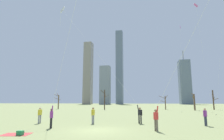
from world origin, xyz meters
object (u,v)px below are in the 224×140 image
at_px(kite_flyer_midfield_left_yellow, 183,61).
at_px(distant_kite_high_overhead_pink, 197,13).
at_px(kite_flyer_foreground_right_teal, 58,85).
at_px(bystander_strolling_midfield, 93,114).
at_px(kite_flyer_foreground_left_white, 116,82).
at_px(bare_tree_center, 194,101).
at_px(bare_tree_left_of_center, 105,99).
at_px(bare_tree_far_right_edge, 213,100).
at_px(bare_tree_right_of_center, 165,102).
at_px(bystander_far_off_by_trees, 40,114).
at_px(distant_kite_drifting_right_purple, 181,39).
at_px(bystander_watching_nearby, 205,116).
at_px(picnic_spot, 18,134).
at_px(bare_tree_leftmost, 58,101).

relative_size(kite_flyer_midfield_left_yellow, distant_kite_high_overhead_pink, 0.79).
xyz_separation_m(kite_flyer_foreground_right_teal, bystander_strolling_midfield, (1.41, 4.99, -2.55)).
bearing_deg(kite_flyer_foreground_left_white, bare_tree_center, 64.70).
height_order(kite_flyer_midfield_left_yellow, bare_tree_left_of_center, kite_flyer_midfield_left_yellow).
height_order(bare_tree_far_right_edge, bare_tree_right_of_center, bare_tree_far_right_edge).
height_order(bystander_strolling_midfield, distant_kite_high_overhead_pink, distant_kite_high_overhead_pink).
relative_size(bystander_far_off_by_trees, bystander_strolling_midfield, 1.00).
height_order(kite_flyer_foreground_left_white, distant_kite_drifting_right_purple, distant_kite_drifting_right_purple).
height_order(bystander_watching_nearby, distant_kite_high_overhead_pink, distant_kite_high_overhead_pink).
xyz_separation_m(kite_flyer_foreground_left_white, bare_tree_center, (14.80, 31.31, -2.07)).
bearing_deg(bare_tree_left_of_center, bare_tree_center, 0.21).
distance_m(kite_flyer_foreground_right_teal, picnic_spot, 4.32).
distance_m(bare_tree_leftmost, bare_tree_right_of_center, 31.07).
xyz_separation_m(bystander_strolling_midfield, bare_tree_right_of_center, (9.97, 36.33, 1.19)).
relative_size(distant_kite_drifting_right_purple, bare_tree_leftmost, 3.80).
relative_size(bare_tree_right_of_center, bare_tree_center, 0.92).
relative_size(distant_kite_drifting_right_purple, bare_tree_left_of_center, 3.27).
xyz_separation_m(kite_flyer_foreground_left_white, kite_flyer_midfield_left_yellow, (5.86, -7.39, 0.58)).
bearing_deg(bare_tree_center, distant_kite_high_overhead_pink, -93.87).
relative_size(bystander_strolling_midfield, bare_tree_far_right_edge, 0.30).
relative_size(distant_kite_high_overhead_pink, bare_tree_center, 5.27).
relative_size(bare_tree_far_right_edge, bare_tree_right_of_center, 1.34).
distance_m(kite_flyer_foreground_right_teal, kite_flyer_midfield_left_yellow, 9.53).
bearing_deg(bystander_strolling_midfield, bare_tree_center, 62.84).
height_order(bystander_far_off_by_trees, distant_kite_high_overhead_pink, distant_kite_high_overhead_pink).
bearing_deg(bystander_watching_nearby, distant_kite_drifting_right_purple, 85.03).
height_order(kite_flyer_foreground_right_teal, picnic_spot, kite_flyer_foreground_right_teal).
xyz_separation_m(bystander_far_off_by_trees, bare_tree_left_of_center, (-1.23, 33.72, 2.04)).
relative_size(kite_flyer_foreground_left_white, bystander_strolling_midfield, 9.63).
relative_size(kite_flyer_midfield_left_yellow, bare_tree_left_of_center, 3.30).
height_order(kite_flyer_foreground_right_teal, bare_tree_center, kite_flyer_foreground_right_teal).
height_order(kite_flyer_foreground_left_white, bare_tree_right_of_center, kite_flyer_foreground_left_white).
xyz_separation_m(distant_kite_high_overhead_pink, bare_tree_far_right_edge, (6.77, 16.63, -17.97)).
bearing_deg(kite_flyer_foreground_left_white, bare_tree_leftmost, 125.93).
xyz_separation_m(kite_flyer_midfield_left_yellow, bare_tree_leftmost, (-28.96, 39.27, -2.52)).
xyz_separation_m(bare_tree_leftmost, bare_tree_left_of_center, (14.30, -0.65, 0.58)).
distance_m(bare_tree_left_of_center, bare_tree_right_of_center, 17.01).
bearing_deg(kite_flyer_midfield_left_yellow, kite_flyer_foreground_left_white, 128.45).
bearing_deg(bare_tree_left_of_center, bystander_far_off_by_trees, -87.91).
distance_m(bystander_watching_nearby, bare_tree_center, 33.35).
distance_m(picnic_spot, bare_tree_right_of_center, 45.45).
distance_m(bystander_far_off_by_trees, bare_tree_leftmost, 37.75).
xyz_separation_m(kite_flyer_foreground_right_teal, bare_tree_far_right_edge, (24.29, 42.56, -0.74)).
xyz_separation_m(kite_flyer_midfield_left_yellow, bystander_far_off_by_trees, (-13.43, 4.89, -3.98)).
bearing_deg(distant_kite_drifting_right_purple, bystander_watching_nearby, -94.97).
bearing_deg(kite_flyer_midfield_left_yellow, bare_tree_far_right_edge, 71.01).
relative_size(kite_flyer_foreground_left_white, bare_tree_leftmost, 3.31).
bearing_deg(bystander_strolling_midfield, bare_tree_right_of_center, 74.66).
relative_size(kite_flyer_foreground_right_teal, bare_tree_left_of_center, 3.19).
xyz_separation_m(distant_kite_drifting_right_purple, picnic_spot, (-15.40, -27.81, -14.93)).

